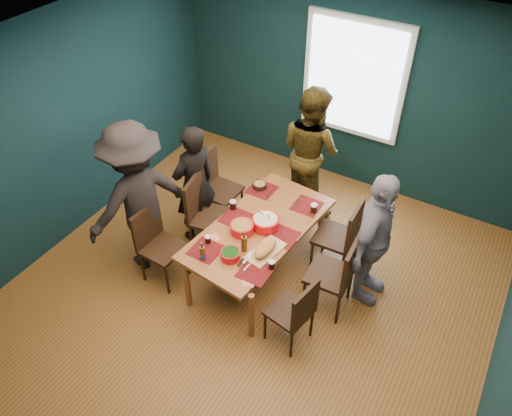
{
  "coord_description": "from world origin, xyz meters",
  "views": [
    {
      "loc": [
        1.89,
        -3.2,
        4.4
      ],
      "look_at": [
        -0.16,
        0.29,
        0.93
      ],
      "focal_mm": 35.0,
      "sensor_mm": 36.0,
      "label": 1
    }
  ],
  "objects_px": {
    "dining_table": "(259,231)",
    "cutting_board": "(265,248)",
    "chair_left_mid": "(204,210)",
    "chair_right_near": "(296,310)",
    "person_right": "(374,240)",
    "person_far_left": "(195,185)",
    "person_back": "(310,150)",
    "person_near_left": "(138,199)",
    "bowl_dumpling": "(266,222)",
    "chair_left_far": "(214,183)",
    "bowl_salad": "(242,228)",
    "chair_left_near": "(156,239)",
    "chair_right_mid": "(339,271)",
    "chair_right_far": "(344,233)",
    "bowl_herbs": "(230,254)"
  },
  "relations": [
    {
      "from": "dining_table",
      "to": "person_right",
      "type": "height_order",
      "value": "person_right"
    },
    {
      "from": "bowl_salad",
      "to": "cutting_board",
      "type": "distance_m",
      "value": 0.4
    },
    {
      "from": "person_far_left",
      "to": "person_back",
      "type": "distance_m",
      "value": 1.53
    },
    {
      "from": "dining_table",
      "to": "person_back",
      "type": "xyz_separation_m",
      "value": [
        -0.05,
        1.38,
        0.25
      ]
    },
    {
      "from": "bowl_herbs",
      "to": "person_back",
      "type": "bearing_deg",
      "value": 91.05
    },
    {
      "from": "chair_left_near",
      "to": "chair_right_mid",
      "type": "xyz_separation_m",
      "value": [
        1.94,
        0.57,
        0.03
      ]
    },
    {
      "from": "person_back",
      "to": "person_near_left",
      "type": "relative_size",
      "value": 0.94
    },
    {
      "from": "dining_table",
      "to": "chair_right_far",
      "type": "distance_m",
      "value": 0.95
    },
    {
      "from": "person_back",
      "to": "chair_right_mid",
      "type": "bearing_deg",
      "value": 148.08
    },
    {
      "from": "dining_table",
      "to": "bowl_salad",
      "type": "xyz_separation_m",
      "value": [
        -0.12,
        -0.16,
        0.12
      ]
    },
    {
      "from": "chair_left_mid",
      "to": "person_right",
      "type": "bearing_deg",
      "value": -2.6
    },
    {
      "from": "chair_right_far",
      "to": "person_near_left",
      "type": "relative_size",
      "value": 0.52
    },
    {
      "from": "chair_left_mid",
      "to": "bowl_herbs",
      "type": "xyz_separation_m",
      "value": [
        0.74,
        -0.57,
        0.14
      ]
    },
    {
      "from": "cutting_board",
      "to": "chair_left_mid",
      "type": "bearing_deg",
      "value": 172.34
    },
    {
      "from": "chair_left_far",
      "to": "chair_right_near",
      "type": "distance_m",
      "value": 2.14
    },
    {
      "from": "person_back",
      "to": "cutting_board",
      "type": "relative_size",
      "value": 3.03
    },
    {
      "from": "chair_right_far",
      "to": "person_right",
      "type": "distance_m",
      "value": 0.5
    },
    {
      "from": "chair_right_near",
      "to": "bowl_dumpling",
      "type": "relative_size",
      "value": 2.93
    },
    {
      "from": "chair_left_mid",
      "to": "chair_right_near",
      "type": "relative_size",
      "value": 1.17
    },
    {
      "from": "bowl_herbs",
      "to": "cutting_board",
      "type": "xyz_separation_m",
      "value": [
        0.27,
        0.25,
        0.01
      ]
    },
    {
      "from": "dining_table",
      "to": "bowl_herbs",
      "type": "distance_m",
      "value": 0.56
    },
    {
      "from": "chair_right_near",
      "to": "person_back",
      "type": "xyz_separation_m",
      "value": [
        -0.87,
        2.06,
        0.36
      ]
    },
    {
      "from": "chair_left_near",
      "to": "chair_right_far",
      "type": "distance_m",
      "value": 2.09
    },
    {
      "from": "chair_right_far",
      "to": "bowl_salad",
      "type": "height_order",
      "value": "chair_right_far"
    },
    {
      "from": "chair_left_mid",
      "to": "chair_right_near",
      "type": "bearing_deg",
      "value": -34.73
    },
    {
      "from": "chair_left_mid",
      "to": "person_back",
      "type": "bearing_deg",
      "value": 51.85
    },
    {
      "from": "chair_right_near",
      "to": "chair_right_far",
      "type": "bearing_deg",
      "value": 100.9
    },
    {
      "from": "chair_right_mid",
      "to": "cutting_board",
      "type": "xyz_separation_m",
      "value": [
        -0.74,
        -0.24,
        0.17
      ]
    },
    {
      "from": "chair_right_mid",
      "to": "bowl_herbs",
      "type": "bearing_deg",
      "value": -157.51
    },
    {
      "from": "chair_right_mid",
      "to": "chair_right_near",
      "type": "distance_m",
      "value": 0.64
    },
    {
      "from": "chair_left_near",
      "to": "person_back",
      "type": "distance_m",
      "value": 2.22
    },
    {
      "from": "bowl_salad",
      "to": "bowl_dumpling",
      "type": "xyz_separation_m",
      "value": [
        0.18,
        0.2,
        0.01
      ]
    },
    {
      "from": "chair_right_mid",
      "to": "chair_right_near",
      "type": "relative_size",
      "value": 1.14
    },
    {
      "from": "person_right",
      "to": "bowl_herbs",
      "type": "relative_size",
      "value": 7.86
    },
    {
      "from": "chair_left_mid",
      "to": "person_near_left",
      "type": "distance_m",
      "value": 0.79
    },
    {
      "from": "person_back",
      "to": "bowl_dumpling",
      "type": "bearing_deg",
      "value": 117.14
    },
    {
      "from": "person_back",
      "to": "chair_right_near",
      "type": "bearing_deg",
      "value": 135.12
    },
    {
      "from": "person_right",
      "to": "person_near_left",
      "type": "distance_m",
      "value": 2.56
    },
    {
      "from": "dining_table",
      "to": "bowl_herbs",
      "type": "bearing_deg",
      "value": -85.81
    },
    {
      "from": "chair_left_far",
      "to": "bowl_salad",
      "type": "distance_m",
      "value": 1.09
    },
    {
      "from": "chair_left_near",
      "to": "person_near_left",
      "type": "bearing_deg",
      "value": 159.82
    },
    {
      "from": "chair_right_near",
      "to": "bowl_dumpling",
      "type": "height_order",
      "value": "bowl_dumpling"
    },
    {
      "from": "chair_left_far",
      "to": "chair_right_mid",
      "type": "height_order",
      "value": "same"
    },
    {
      "from": "person_far_left",
      "to": "person_right",
      "type": "distance_m",
      "value": 2.16
    },
    {
      "from": "dining_table",
      "to": "cutting_board",
      "type": "height_order",
      "value": "cutting_board"
    },
    {
      "from": "chair_left_mid",
      "to": "chair_right_near",
      "type": "distance_m",
      "value": 1.72
    },
    {
      "from": "chair_left_far",
      "to": "person_near_left",
      "type": "height_order",
      "value": "person_near_left"
    },
    {
      "from": "bowl_salad",
      "to": "chair_right_near",
      "type": "bearing_deg",
      "value": -28.98
    },
    {
      "from": "chair_left_mid",
      "to": "person_right",
      "type": "distance_m",
      "value": 1.98
    },
    {
      "from": "chair_left_near",
      "to": "bowl_dumpling",
      "type": "distance_m",
      "value": 1.23
    }
  ]
}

